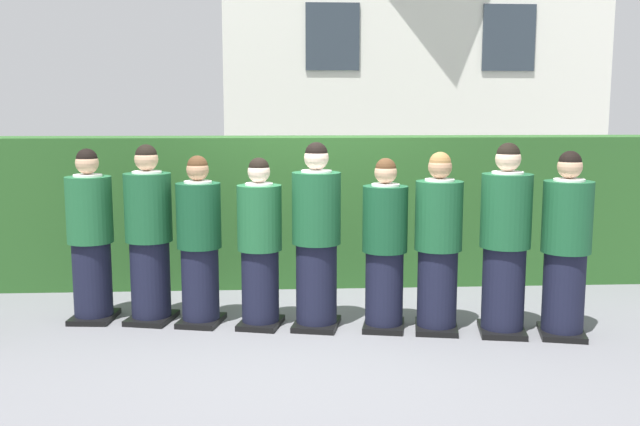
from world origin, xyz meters
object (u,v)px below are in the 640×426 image
student_front_row_8 (566,249)px  student_front_row_5 (385,249)px  student_front_row_7 (505,244)px  student_front_row_4 (316,240)px  student_front_row_6 (438,247)px  student_front_row_3 (260,247)px  student_front_row_0 (91,240)px  student_front_row_2 (199,245)px  student_front_row_1 (149,238)px

student_front_row_8 → student_front_row_5: bearing=169.1°
student_front_row_5 → student_front_row_7: 1.05m
student_front_row_4 → student_front_row_6: 1.08m
student_front_row_3 → student_front_row_0: bearing=169.9°
student_front_row_4 → student_front_row_0: bearing=170.7°
student_front_row_2 → student_front_row_4: student_front_row_4 is taller
student_front_row_2 → student_front_row_4: bearing=-8.7°
student_front_row_0 → student_front_row_5: bearing=-9.0°
student_front_row_1 → student_front_row_6: (2.60, -0.44, -0.03)m
student_front_row_1 → student_front_row_8: size_ratio=1.02×
student_front_row_6 → student_front_row_8: student_front_row_8 is taller
student_front_row_0 → student_front_row_3: size_ratio=1.05×
student_front_row_2 → student_front_row_3: (0.55, -0.10, -0.01)m
student_front_row_0 → student_front_row_2: 1.04m
student_front_row_0 → student_front_row_5: student_front_row_0 is taller
student_front_row_2 → student_front_row_7: size_ratio=0.92×
student_front_row_1 → student_front_row_5: (2.14, -0.36, -0.05)m
student_front_row_0 → student_front_row_7: size_ratio=0.96×
student_front_row_0 → student_front_row_5: (2.69, -0.42, -0.03)m
student_front_row_1 → student_front_row_4: student_front_row_4 is taller
student_front_row_1 → student_front_row_3: 1.05m
student_front_row_5 → student_front_row_8: size_ratio=0.95×
student_front_row_7 → student_front_row_0: bearing=170.6°
student_front_row_0 → student_front_row_3: student_front_row_0 is taller
student_front_row_4 → student_front_row_6: bearing=-8.7°
student_front_row_0 → student_front_row_3: 1.60m
student_front_row_1 → student_front_row_3: (1.03, -0.22, -0.05)m
student_front_row_4 → student_front_row_8: size_ratio=1.04×
student_front_row_2 → student_front_row_3: bearing=-10.7°
student_front_row_0 → student_front_row_1: (0.55, -0.06, 0.02)m
student_front_row_6 → student_front_row_8: (1.07, -0.21, 0.01)m
student_front_row_3 → student_front_row_7: 2.17m
student_front_row_5 → student_front_row_8: student_front_row_8 is taller
student_front_row_2 → student_front_row_8: student_front_row_8 is taller
student_front_row_8 → student_front_row_4: bearing=170.0°
student_front_row_3 → student_front_row_6: (1.58, -0.22, 0.03)m
student_front_row_5 → student_front_row_7: (1.03, -0.19, 0.07)m
student_front_row_2 → student_front_row_7: bearing=-9.2°
student_front_row_0 → student_front_row_1: student_front_row_1 is taller
student_front_row_1 → student_front_row_6: student_front_row_1 is taller
student_front_row_1 → student_front_row_4: 1.56m
student_front_row_2 → student_front_row_4: (1.06, -0.16, 0.06)m
student_front_row_1 → student_front_row_0: bearing=173.3°
student_front_row_1 → student_front_row_2: (0.47, -0.11, -0.05)m
student_front_row_8 → student_front_row_6: bearing=168.6°
student_front_row_2 → student_front_row_6: bearing=-8.7°
student_front_row_7 → student_front_row_8: bearing=-11.8°
student_front_row_8 → student_front_row_1: bearing=169.9°
student_front_row_3 → student_front_row_8: student_front_row_8 is taller
student_front_row_5 → student_front_row_8: (1.53, -0.29, 0.04)m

